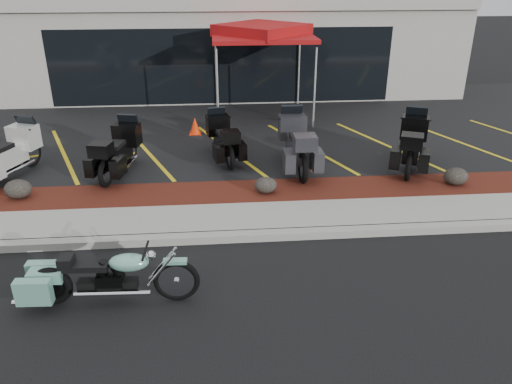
{
  "coord_description": "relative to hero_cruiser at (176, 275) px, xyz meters",
  "views": [
    {
      "loc": [
        -0.36,
        -7.32,
        4.73
      ],
      "look_at": [
        0.37,
        1.2,
        0.85
      ],
      "focal_mm": 35.0,
      "sensor_mm": 36.0,
      "label": 1
    }
  ],
  "objects": [
    {
      "name": "ground",
      "position": [
        1.02,
        0.89,
        -0.47
      ],
      "size": [
        90.0,
        90.0,
        0.0
      ],
      "primitive_type": "plane",
      "color": "black",
      "rests_on": "ground"
    },
    {
      "name": "boulder_right",
      "position": [
        6.11,
        3.64,
        -0.11
      ],
      "size": [
        0.55,
        0.46,
        0.39
      ],
      "primitive_type": "ellipsoid",
      "color": "black",
      "rests_on": "mulch_bed"
    },
    {
      "name": "boulder_left",
      "position": [
        -3.6,
        3.74,
        -0.11
      ],
      "size": [
        0.57,
        0.48,
        0.41
      ],
      "primitive_type": "ellipsoid",
      "color": "black",
      "rests_on": "mulch_bed"
    },
    {
      "name": "traffic_cone",
      "position": [
        0.08,
        7.99,
        -0.07
      ],
      "size": [
        0.37,
        0.37,
        0.49
      ],
      "primitive_type": "cone",
      "rotation": [
        0.0,
        0.0,
        0.11
      ],
      "color": "#F93008",
      "rests_on": "upper_lot"
    },
    {
      "name": "touring_black_mid",
      "position": [
        0.72,
        6.48,
        0.28
      ],
      "size": [
        1.17,
        2.18,
        1.2
      ],
      "primitive_type": null,
      "rotation": [
        0.0,
        0.0,
        1.77
      ],
      "color": "black",
      "rests_on": "upper_lot"
    },
    {
      "name": "boulder_mid",
      "position": [
        1.73,
        3.56,
        -0.13
      ],
      "size": [
        0.5,
        0.42,
        0.35
      ],
      "primitive_type": "ellipsoid",
      "color": "black",
      "rests_on": "mulch_bed"
    },
    {
      "name": "curb",
      "position": [
        1.02,
        1.79,
        -0.4
      ],
      "size": [
        24.0,
        0.25,
        0.15
      ],
      "primitive_type": "cube",
      "color": "gray",
      "rests_on": "ground"
    },
    {
      "name": "dealership_building",
      "position": [
        1.02,
        15.36,
        1.53
      ],
      "size": [
        18.0,
        8.16,
        4.0
      ],
      "color": "gray",
      "rests_on": "ground"
    },
    {
      "name": "hero_cruiser",
      "position": [
        0.0,
        0.0,
        0.0
      ],
      "size": [
        2.7,
        0.8,
        0.94
      ],
      "primitive_type": null,
      "rotation": [
        0.0,
        0.0,
        -0.05
      ],
      "color": "#6CA998",
      "rests_on": "ground"
    },
    {
      "name": "touring_grey",
      "position": [
        2.62,
        5.79,
        0.37
      ],
      "size": [
        0.95,
        2.4,
        1.39
      ],
      "primitive_type": null,
      "rotation": [
        0.0,
        0.0,
        1.58
      ],
      "color": "#2C2C31",
      "rests_on": "upper_lot"
    },
    {
      "name": "mulch_bed",
      "position": [
        1.02,
        3.69,
        -0.39
      ],
      "size": [
        24.0,
        1.2,
        0.16
      ],
      "primitive_type": "cube",
      "color": "#3B180D",
      "rests_on": "ground"
    },
    {
      "name": "touring_white",
      "position": [
        -3.91,
        5.67,
        0.34
      ],
      "size": [
        1.62,
        2.42,
        1.31
      ],
      "primitive_type": null,
      "rotation": [
        0.0,
        0.0,
        1.2
      ],
      "color": "silver",
      "rests_on": "upper_lot"
    },
    {
      "name": "touring_black_front",
      "position": [
        -1.48,
        5.74,
        0.31
      ],
      "size": [
        1.28,
        2.31,
        1.27
      ],
      "primitive_type": null,
      "rotation": [
        0.0,
        0.0,
        1.35
      ],
      "color": "black",
      "rests_on": "upper_lot"
    },
    {
      "name": "sidewalk",
      "position": [
        1.02,
        2.49,
        -0.4
      ],
      "size": [
        24.0,
        1.2,
        0.15
      ],
      "primitive_type": "cube",
      "color": "gray",
      "rests_on": "ground"
    },
    {
      "name": "touring_black_rear",
      "position": [
        5.79,
        5.53,
        0.36
      ],
      "size": [
        1.75,
        2.49,
        1.35
      ],
      "primitive_type": null,
      "rotation": [
        0.0,
        0.0,
        1.16
      ],
      "color": "black",
      "rests_on": "upper_lot"
    },
    {
      "name": "upper_lot",
      "position": [
        1.02,
        9.09,
        -0.4
      ],
      "size": [
        26.0,
        9.6,
        0.15
      ],
      "primitive_type": "cube",
      "color": "black",
      "rests_on": "ground"
    },
    {
      "name": "popup_canopy",
      "position": [
        2.25,
        9.83,
        2.34
      ],
      "size": [
        4.08,
        4.08,
        2.93
      ],
      "rotation": [
        0.0,
        0.0,
        0.38
      ],
      "color": "silver",
      "rests_on": "upper_lot"
    }
  ]
}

